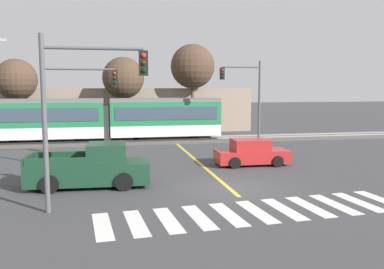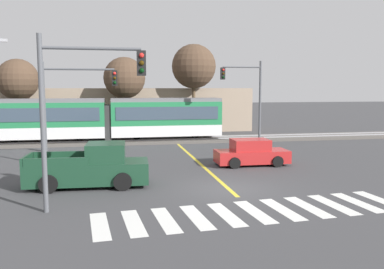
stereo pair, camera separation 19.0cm
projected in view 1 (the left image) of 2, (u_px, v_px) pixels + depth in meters
The scene contains 26 objects.
ground_plane at pixel (230, 189), 18.05m from camera, with size 200.00×200.00×0.00m, color #3D3D3F.
track_bed at pixel (174, 140), 34.24m from camera, with size 120.00×4.00×0.18m, color #56514C.
rail_near at pixel (175, 139), 33.52m from camera, with size 120.00×0.08×0.10m, color #939399.
rail_far at pixel (172, 137), 34.92m from camera, with size 120.00×0.08×0.10m, color #939399.
light_rail_tram at pixel (107, 118), 32.94m from camera, with size 18.50×2.64×3.43m.
crosswalk_stripe_0 at pixel (103, 226), 13.23m from camera, with size 0.56×2.80×0.01m, color silver.
crosswalk_stripe_1 at pixel (136, 223), 13.54m from camera, with size 0.56×2.80×0.01m, color silver.
crosswalk_stripe_2 at pixel (168, 220), 13.85m from camera, with size 0.56×2.80×0.01m, color silver.
crosswalk_stripe_3 at pixel (199, 217), 14.15m from camera, with size 0.56×2.80×0.01m, color silver.
crosswalk_stripe_4 at pixel (228, 214), 14.46m from camera, with size 0.56×2.80×0.01m, color silver.
crosswalk_stripe_5 at pixel (257, 212), 14.77m from camera, with size 0.56×2.80×0.01m, color silver.
crosswalk_stripe_6 at pixel (284, 209), 15.08m from camera, with size 0.56×2.80×0.01m, color silver.
crosswalk_stripe_7 at pixel (310, 207), 15.39m from camera, with size 0.56×2.80×0.01m, color silver.
crosswalk_stripe_8 at pixel (335, 204), 15.70m from camera, with size 0.56×2.80×0.01m, color silver.
crosswalk_stripe_9 at pixel (359, 202), 16.01m from camera, with size 0.56×2.80×0.01m, color silver.
crosswalk_stripe_10 at pixel (382, 200), 16.32m from camera, with size 0.56×2.80×0.01m, color silver.
lane_centre_line at pixel (199, 162), 24.51m from camera, with size 0.20×15.99×0.01m, color gold.
sedan_crossing at pixel (252, 153), 23.60m from camera, with size 4.23×1.97×1.52m.
pickup_truck at pixel (92, 168), 18.43m from camera, with size 5.49×2.42×1.98m.
traffic_light_far_right at pixel (247, 91), 31.17m from camera, with size 3.25×0.38×6.52m.
traffic_light_mid_left at pixel (70, 96), 23.33m from camera, with size 4.25×0.38×5.94m.
traffic_light_near_left at pixel (79, 97), 14.42m from camera, with size 3.75×0.38×6.36m.
bare_tree_far_west at pixel (16, 80), 35.78m from camera, with size 3.66×3.66×7.02m.
bare_tree_west at pixel (123, 78), 37.15m from camera, with size 3.81×3.81×7.27m.
bare_tree_east at pixel (193, 67), 39.30m from camera, with size 4.28×4.28×8.67m.
building_backdrop_far at pixel (125, 110), 42.31m from camera, with size 25.57×6.00×4.42m, color gray.
Camera 1 is at (-5.12, -16.98, 4.49)m, focal length 38.00 mm.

